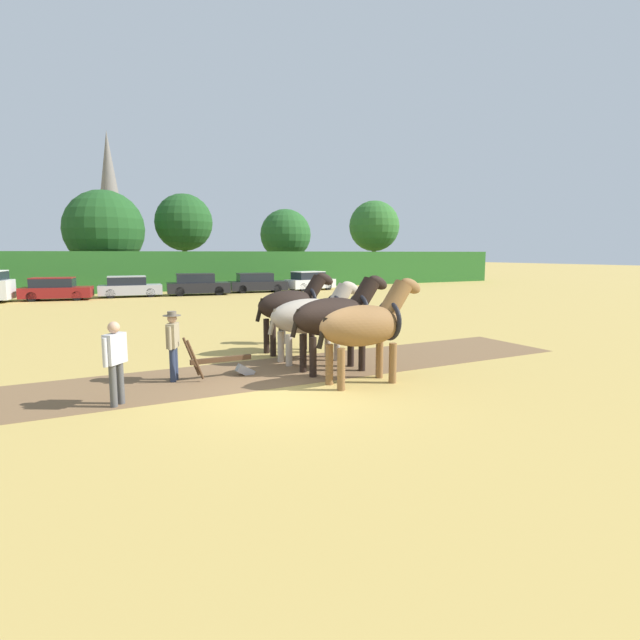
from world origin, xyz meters
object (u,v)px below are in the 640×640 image
parked_car_center_right (257,283)px  draft_horse_lead_right (337,316)px  church_spire (110,200)px  parked_car_center_left (129,287)px  tree_center (286,235)px  farmer_onlooker_left (115,357)px  draft_horse_trail_left (312,315)px  parked_car_left (56,289)px  farmer_beside_team (282,314)px  parked_car_center (198,285)px  draft_horse_trail_right (292,305)px  draft_horse_lead_left (366,325)px  tree_left (104,230)px  tree_center_left (184,223)px  parked_car_right (310,281)px  plow (227,364)px  farmer_at_plow (173,341)px  tree_center_right (374,226)px

parked_car_center_right → draft_horse_lead_right: bearing=-98.5°
church_spire → parked_car_center_right: 41.08m
parked_car_center_left → tree_center: bearing=36.2°
draft_horse_lead_right → farmer_onlooker_left: (-5.32, -0.59, -0.44)m
draft_horse_trail_left → parked_car_left: bearing=105.2°
farmer_beside_team → parked_car_center_right: bearing=68.5°
church_spire → parked_car_center: (2.34, -39.82, -9.49)m
draft_horse_trail_right → draft_horse_lead_left: bearing=-89.9°
tree_left → church_spire: bearing=84.3°
tree_left → church_spire: (3.02, 30.40, 5.29)m
tree_center_left → draft_horse_lead_left: bearing=-95.8°
tree_center_left → draft_horse_trail_left: (-3.73, -33.90, -4.43)m
farmer_onlooker_left → parked_car_right: size_ratio=0.40×
draft_horse_lead_right → parked_car_center_right: size_ratio=0.63×
farmer_beside_team → farmer_onlooker_left: (-5.59, -4.87, -0.02)m
draft_horse_lead_right → draft_horse_trail_right: draft_horse_lead_right is taller
tree_left → parked_car_right: size_ratio=1.94×
parked_car_center_right → tree_center: bearing=62.7°
plow → farmer_at_plow: 1.40m
draft_horse_lead_right → parked_car_center_right: bearing=74.1°
parked_car_left → parked_car_center_right: size_ratio=0.97×
tree_center → parked_car_left: bearing=-154.0°
tree_left → parked_car_right: 17.63m
draft_horse_trail_right → farmer_beside_team: 1.64m
tree_center_left → church_spire: bearing=97.0°
parked_car_center → tree_center: bearing=50.3°
draft_horse_lead_left → draft_horse_trail_left: bearing=90.3°
farmer_onlooker_left → parked_car_right: farmer_onlooker_left is taller
parked_car_center_left → tree_center_left: bearing=63.6°
farmer_onlooker_left → tree_center_right: bearing=92.7°
church_spire → draft_horse_lead_left: (-0.03, -66.31, -8.86)m
tree_left → farmer_onlooker_left: size_ratio=4.85×
farmer_beside_team → parked_car_center: farmer_beside_team is taller
tree_center_left → church_spire: size_ratio=0.42×
tree_center → tree_left: bearing=-177.9°
farmer_onlooker_left → parked_car_center: size_ratio=0.37×
tree_center_left → parked_car_left: 15.32m
tree_center → parked_car_center_left: tree_center is taller
draft_horse_lead_right → parked_car_center_left: 25.73m
farmer_onlooker_left → parked_car_center: (7.71, 25.71, -0.24)m
farmer_onlooker_left → draft_horse_lead_right: bearing=48.5°
plow → farmer_beside_team: size_ratio=1.00×
tree_left → parked_car_center: size_ratio=1.78×
tree_left → parked_car_right: (14.63, -8.89, -4.21)m
farmer_at_plow → tree_center: bearing=88.3°
farmer_onlooker_left → parked_car_left: 25.86m
church_spire → plow: size_ratio=11.38×
tree_center → church_spire: 33.19m
draft_horse_lead_right → parked_car_center_left: (-2.21, 25.62, -0.73)m
parked_car_center_right → draft_horse_trail_right: bearing=-100.3°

